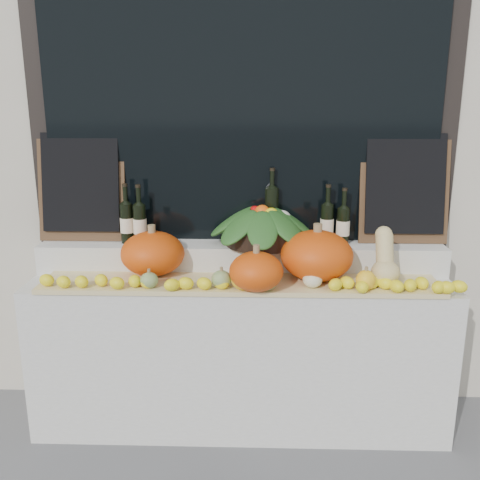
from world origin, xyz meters
name	(u,v)px	position (x,y,z in m)	size (l,w,h in m)	color
storefront_facade	(244,30)	(0.00, 2.25, 2.25)	(7.00, 0.94, 4.50)	beige
display_sill	(240,351)	(0.00, 1.52, 0.44)	(2.30, 0.55, 0.88)	silver
rear_tier	(241,257)	(0.00, 1.68, 0.96)	(2.30, 0.25, 0.16)	silver
straw_bedding	(240,284)	(0.00, 1.40, 0.89)	(2.10, 0.32, 0.03)	tan
pumpkin_left	(153,253)	(-0.48, 1.51, 1.02)	(0.35, 0.35, 0.24)	#DD4C0B
pumpkin_right	(317,255)	(0.41, 1.45, 1.04)	(0.38, 0.38, 0.26)	#DD4C0B
pumpkin_center	(256,271)	(0.09, 1.28, 1.00)	(0.27, 0.27, 0.20)	#DD4C0B
butternut_squash	(385,261)	(0.75, 1.40, 1.03)	(0.15, 0.21, 0.29)	#D8C07F
decorative_gourds	(261,280)	(0.11, 1.29, 0.96)	(1.19, 0.16, 0.15)	#2F621D
lemon_heap	(239,283)	(0.00, 1.29, 0.94)	(2.20, 0.16, 0.06)	yellow
produce_bowl	(262,225)	(0.12, 1.66, 1.15)	(0.63, 0.63, 0.24)	black
wine_bottle_far_left	(127,222)	(-0.65, 1.67, 1.16)	(0.08, 0.08, 0.34)	black
wine_bottle_near_left	(140,223)	(-0.57, 1.66, 1.16)	(0.08, 0.08, 0.34)	black
wine_bottle_tall	(272,214)	(0.17, 1.73, 1.20)	(0.08, 0.08, 0.42)	black
wine_bottle_near_right	(327,223)	(0.48, 1.68, 1.16)	(0.08, 0.08, 0.34)	black
wine_bottle_far_right	(343,225)	(0.58, 1.68, 1.15)	(0.08, 0.08, 0.32)	black
chalkboard_left	(81,185)	(-0.92, 1.74, 1.36)	(0.50, 0.12, 0.62)	#4C331E
chalkboard_right	(405,187)	(0.92, 1.74, 1.36)	(0.50, 0.12, 0.62)	#4C331E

